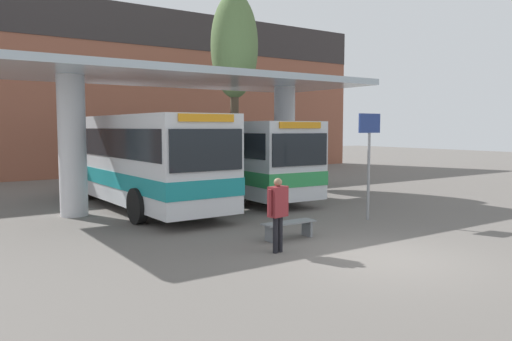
{
  "coord_description": "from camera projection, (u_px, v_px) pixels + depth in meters",
  "views": [
    {
      "loc": [
        -8.58,
        -7.39,
        2.92
      ],
      "look_at": [
        0.0,
        5.24,
        1.6
      ],
      "focal_mm": 35.0,
      "sensor_mm": 36.0,
      "label": 1
    }
  ],
  "objects": [
    {
      "name": "poplar_tree_behind_left",
      "position": [
        234.0,
        48.0,
        25.48
      ],
      "size": [
        2.43,
        2.43,
        9.75
      ],
      "color": "#473A2B",
      "rests_on": "ground_plane"
    },
    {
      "name": "waiting_bench_near_pillar",
      "position": [
        289.0,
        226.0,
        13.06
      ],
      "size": [
        1.53,
        0.44,
        0.46
      ],
      "color": "slate",
      "rests_on": "ground_plane"
    },
    {
      "name": "transit_bus_left_bay",
      "position": [
        135.0,
        156.0,
        18.39
      ],
      "size": [
        2.93,
        10.9,
        3.33
      ],
      "rotation": [
        0.0,
        0.0,
        3.16
      ],
      "color": "silver",
      "rests_on": "ground_plane"
    },
    {
      "name": "info_sign_platform",
      "position": [
        369.0,
        145.0,
        15.61
      ],
      "size": [
        0.9,
        0.09,
        3.35
      ],
      "color": "gray",
      "rests_on": "ground_plane"
    },
    {
      "name": "pedestrian_waiting",
      "position": [
        278.0,
        207.0,
        11.59
      ],
      "size": [
        0.65,
        0.34,
        1.75
      ],
      "rotation": [
        0.0,
        0.0,
        0.19
      ],
      "color": "black",
      "rests_on": "ground_plane"
    },
    {
      "name": "station_canopy",
      "position": [
        192.0,
        96.0,
        18.65
      ],
      "size": [
        13.76,
        5.93,
        4.86
      ],
      "color": "silver",
      "rests_on": "ground_plane"
    },
    {
      "name": "transit_bus_center_bay",
      "position": [
        220.0,
        154.0,
        22.07
      ],
      "size": [
        3.07,
        11.94,
        3.14
      ],
      "rotation": [
        0.0,
        0.0,
        3.1
      ],
      "color": "silver",
      "rests_on": "ground_plane"
    },
    {
      "name": "townhouse_backdrop",
      "position": [
        91.0,
        74.0,
        29.09
      ],
      "size": [
        40.0,
        0.58,
        10.35
      ],
      "color": "brown",
      "rests_on": "ground_plane"
    },
    {
      "name": "ground_plane",
      "position": [
        388.0,
        258.0,
        11.14
      ],
      "size": [
        100.0,
        100.0,
        0.0
      ],
      "primitive_type": "plane",
      "color": "#605B56"
    }
  ]
}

